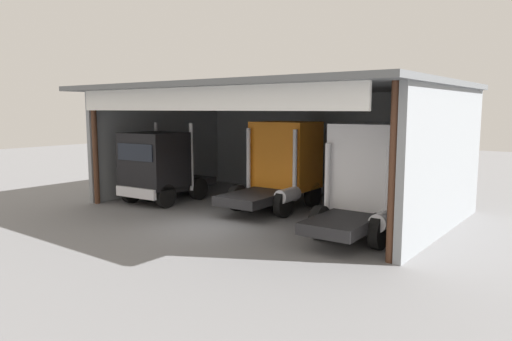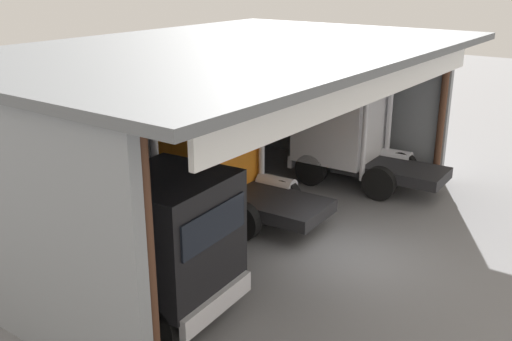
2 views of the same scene
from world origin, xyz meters
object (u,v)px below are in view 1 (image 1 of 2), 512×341
truck_white_yard_outside (370,176)px  oil_drum (274,184)px  truck_black_right_bay (159,166)px  truck_orange_center_right_bay (282,164)px  tool_cart (270,184)px

truck_white_yard_outside → oil_drum: (-7.14, 4.47, -1.51)m
oil_drum → truck_white_yard_outside: bearing=-32.1°
truck_black_right_bay → truck_orange_center_right_bay: 5.60m
truck_black_right_bay → truck_orange_center_right_bay: truck_orange_center_right_bay is taller
truck_black_right_bay → truck_white_yard_outside: bearing=-179.9°
truck_orange_center_right_bay → tool_cart: bearing=132.2°
truck_white_yard_outside → oil_drum: 8.56m
tool_cart → truck_black_right_bay: bearing=-120.1°
oil_drum → tool_cart: bearing=-74.1°
truck_orange_center_right_bay → truck_black_right_bay: bearing=-155.3°
truck_black_right_bay → truck_white_yard_outside: size_ratio=0.90×
truck_orange_center_right_bay → truck_white_yard_outside: 5.13m
oil_drum → tool_cart: size_ratio=0.88×
truck_black_right_bay → oil_drum: size_ratio=5.37×
truck_white_yard_outside → truck_orange_center_right_bay: bearing=157.4°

